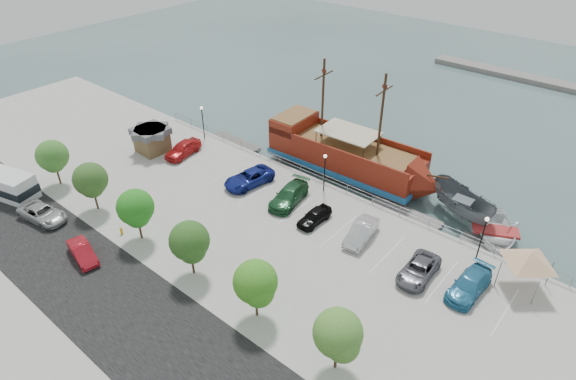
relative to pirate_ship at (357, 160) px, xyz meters
The scene contains 34 objects.
ground 12.56m from the pirate_ship, 90.50° to the right, with size 160.00×160.00×0.00m, color #3A5250.
land_slab 33.42m from the pirate_ship, 90.19° to the right, with size 100.00×58.00×1.20m, color #AAA59B.
street 28.40m from the pirate_ship, 90.22° to the right, with size 100.00×8.00×0.04m, color black.
sidewalk 22.40m from the pirate_ship, 90.28° to the right, with size 100.00×4.00×0.05m, color #A8A899.
seawall_railing 4.62m from the pirate_ship, 91.37° to the right, with size 50.00×0.06×1.00m.
far_shore 43.79m from the pirate_ship, 76.94° to the left, with size 40.00×3.00×0.80m, color gray.
pirate_ship is the anchor object (origin of this frame).
patrol_boat 12.09m from the pirate_ship, ahead, with size 2.92×7.75×3.00m, color #585E63.
speedboat 15.96m from the pirate_ship, ahead, with size 5.03×7.05×1.46m, color white.
dock_west 16.03m from the pirate_ship, 168.50° to the right, with size 6.97×1.99×0.40m, color #666258.
dock_mid 8.64m from the pirate_ship, 22.16° to the right, with size 7.31×2.09×0.42m, color gray.
dock_east 17.35m from the pirate_ship, 10.61° to the right, with size 6.99×2.00×0.40m, color slate.
shed 23.60m from the pirate_ship, 150.27° to the right, with size 3.69×3.69×2.91m.
canopy_tent 21.05m from the pirate_ship, 19.03° to the right, with size 4.98×4.98×3.85m.
street_van 31.83m from the pirate_ship, 123.35° to the right, with size 2.33×5.06×1.41m, color #9E9E9E.
street_sedan 28.80m from the pirate_ship, 109.55° to the right, with size 1.44×4.12×1.36m, color #B21521.
shuttle_bus 36.40m from the pirate_ship, 132.42° to the right, with size 7.78×4.38×2.59m.
fire_hydrant 25.24m from the pirate_ship, 113.27° to the right, with size 0.25×0.25×0.73m.
lamp_post_left 19.12m from the pirate_ship, 162.03° to the right, with size 0.36×0.36×4.28m.
lamp_post_mid 6.14m from the pirate_ship, 91.06° to the right, with size 0.36×0.36×4.28m.
lamp_post_right 17.03m from the pirate_ship, 20.28° to the right, with size 0.36×0.36×4.28m.
tree_a 31.48m from the pirate_ship, 134.38° to the right, with size 3.30×3.20×5.00m.
tree_b 27.06m from the pirate_ship, 123.69° to the right, with size 3.30×3.20×5.00m.
tree_c 23.91m from the pirate_ship, 109.53° to the right, with size 3.30×3.20×5.00m.
tree_d 22.57m from the pirate_ship, 92.45° to the right, with size 3.30×3.20×5.00m.
tree_e 23.34m from the pirate_ship, 74.94° to the right, with size 3.30×3.20×5.00m.
tree_f 26.05m from the pirate_ship, 59.85° to the right, with size 3.30×3.20×5.00m.
parked_car_a 19.77m from the pirate_ship, 149.27° to the right, with size 1.95×4.85×1.65m, color red.
parked_car_c 11.96m from the pirate_ship, 125.02° to the right, with size 2.54×5.51×1.53m, color navy.
parked_car_d 9.79m from the pirate_ship, 99.30° to the right, with size 2.24×5.51×1.60m, color #1E512B.
parked_car_e 10.92m from the pirate_ship, 77.76° to the right, with size 1.58×3.92×1.33m, color black.
parked_car_f 12.15m from the pirate_ship, 55.02° to the right, with size 1.62×4.65×1.53m, color silver.
parked_car_g 17.13m from the pirate_ship, 40.24° to the right, with size 2.24×4.87×1.35m, color #5A5962.
parked_car_h 19.72m from the pirate_ship, 31.03° to the right, with size 2.08×5.11×1.48m, color teal.
Camera 1 is at (23.38, -27.34, 27.30)m, focal length 30.00 mm.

